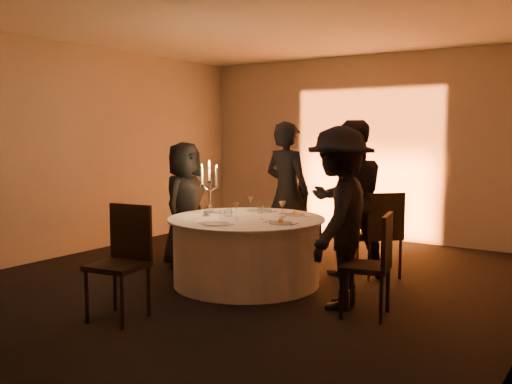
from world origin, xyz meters
The scene contains 30 objects.
floor centered at (0.00, 0.00, 0.00)m, with size 7.00×7.00×0.00m, color black.
ceiling centered at (0.00, 0.00, 3.00)m, with size 7.00×7.00×0.00m, color white.
wall_back centered at (0.00, 3.50, 1.50)m, with size 7.00×7.00×0.00m, color #A8A29C.
wall_left centered at (-3.00, 0.00, 1.50)m, with size 7.00×7.00×0.00m, color #A8A29C.
uplighter_fixture centered at (0.00, 3.20, 0.05)m, with size 0.25×0.12×0.10m, color black.
banquet_table centered at (0.00, 0.00, 0.38)m, with size 1.80×1.80×0.77m.
chair_left centered at (-1.46, 0.79, 0.48)m, with size 0.51×0.51×0.85m.
chair_back_left centered at (-0.17, 1.50, 0.58)m, with size 0.49×0.49×1.03m.
chair_back_right centered at (1.20, 1.12, 0.59)m, with size 0.64×0.64×1.04m.
chair_right centered at (1.69, -0.32, 0.56)m, with size 0.51×0.51×0.99m.
chair_front centered at (-0.28, -1.64, 0.60)m, with size 0.53×0.53×1.07m.
guest_left centered at (-1.15, 0.25, 0.81)m, with size 0.79×0.52×1.62m, color black.
guest_back_left centered at (-0.18, 1.23, 0.94)m, with size 0.69×0.45×1.89m, color black.
guest_back_right centered at (0.83, 1.01, 0.95)m, with size 0.92×0.72×1.89m, color black.
guest_right centered at (1.27, -0.21, 0.91)m, with size 1.17×0.67×1.81m, color black.
plate_left centered at (-0.54, 0.20, 0.78)m, with size 0.36×0.28×0.01m.
plate_back_left centered at (-0.14, 0.54, 0.78)m, with size 0.36×0.26×0.01m.
plate_back_right centered at (0.37, 0.48, 0.79)m, with size 0.35×0.25×0.08m.
plate_right centered at (0.55, -0.14, 0.79)m, with size 0.36×0.25×0.08m.
plate_front centered at (0.00, -0.57, 0.78)m, with size 0.36×0.29×0.01m.
coffee_cup centered at (-0.47, -0.15, 0.80)m, with size 0.11×0.11×0.07m.
candelabra centered at (-0.55, 0.02, 1.00)m, with size 0.27×0.13×0.65m.
wine_glass_a centered at (0.33, 0.28, 0.91)m, with size 0.07×0.07×0.19m.
wine_glass_b centered at (0.22, -0.01, 0.91)m, with size 0.07×0.07×0.19m.
wine_glass_c centered at (-0.24, 0.44, 0.91)m, with size 0.07×0.07×0.19m.
wine_glass_d centered at (0.35, 0.20, 0.91)m, with size 0.07×0.07×0.19m.
wine_glass_e centered at (-0.02, -0.17, 0.91)m, with size 0.07×0.07×0.19m.
tumbler_a centered at (-0.18, -0.21, 0.82)m, with size 0.07×0.07×0.09m, color silver.
tumbler_b centered at (-0.23, -0.02, 0.82)m, with size 0.07×0.07×0.09m, color silver.
tumbler_c centered at (-0.04, 0.35, 0.82)m, with size 0.07×0.07×0.09m, color silver.
Camera 1 is at (3.68, -5.33, 1.75)m, focal length 40.00 mm.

